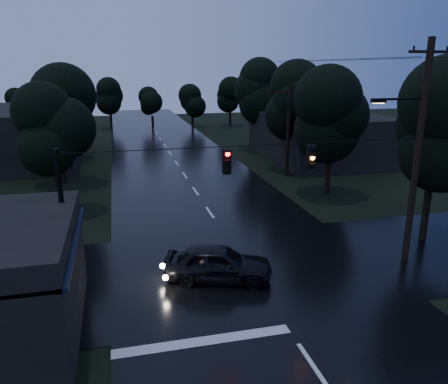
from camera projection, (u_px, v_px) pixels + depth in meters
name	position (u px, v px, depth m)	size (l,w,h in m)	color
main_road	(185.00, 176.00, 36.65)	(12.00, 120.00, 0.02)	black
cross_street	(247.00, 268.00, 19.86)	(60.00, 9.00, 0.02)	black
building_far_right	(319.00, 136.00, 43.01)	(10.00, 14.00, 4.40)	black
building_far_left	(24.00, 135.00, 42.06)	(10.00, 16.00, 5.00)	black
utility_pole_main	(416.00, 150.00, 19.18)	(3.50, 0.30, 10.00)	black
utility_pole_far	(288.00, 129.00, 35.63)	(2.00, 0.30, 7.50)	black
anchor_pole_left	(64.00, 227.00, 16.36)	(0.18, 0.18, 6.00)	black
span_signals	(269.00, 158.00, 17.60)	(15.00, 0.37, 1.12)	black
tree_corner_near	(437.00, 126.00, 21.45)	(4.48, 4.48, 9.44)	black
tree_left_a	(52.00, 130.00, 25.66)	(3.92, 3.92, 8.26)	black
tree_left_b	(57.00, 111.00, 32.88)	(4.20, 4.20, 8.85)	black
tree_left_c	(62.00, 97.00, 41.97)	(4.48, 4.48, 9.44)	black
tree_right_a	(332.00, 115.00, 29.71)	(4.20, 4.20, 8.85)	black
tree_right_b	(295.00, 101.00, 37.21)	(4.48, 4.48, 9.44)	black
tree_right_c	(263.00, 90.00, 46.58)	(4.76, 4.76, 10.03)	black
car	(218.00, 263.00, 18.52)	(1.83, 4.55, 1.55)	black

